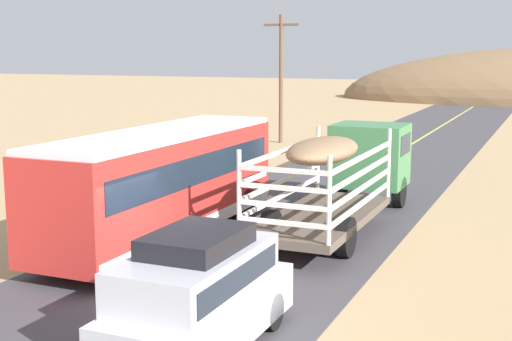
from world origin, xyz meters
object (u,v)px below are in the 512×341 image
Objects in this scene: bus at (163,181)px; power_pole_mid at (281,75)px; livestock_truck at (353,165)px; boulder_mid_field at (114,165)px; suv_near at (198,293)px.

bus is 22.70m from power_pole_mid.
power_pole_mid is at bearing 102.73° from bus.
bus is at bearing -131.81° from livestock_truck.
power_pole_mid is 8.26× the size of boulder_mid_field.
boulder_mid_field is (-12.63, 4.63, -1.51)m from livestock_truck.
boulder_mid_field is (-12.96, 16.06, -0.87)m from suv_near.
bus reaches higher than suv_near.
power_pole_mid reaches higher than bus.
power_pole_mid is (-4.98, 22.02, 2.34)m from bus.
livestock_truck is at bearing -61.54° from power_pole_mid.
livestock_truck is 19.67m from power_pole_mid.
boulder_mid_field is (-3.32, -12.55, -3.80)m from power_pole_mid.
bus is (-4.66, 6.59, 0.60)m from suv_near.
boulder_mid_field is at bearing 131.20° from bus.
suv_near is 0.46× the size of bus.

